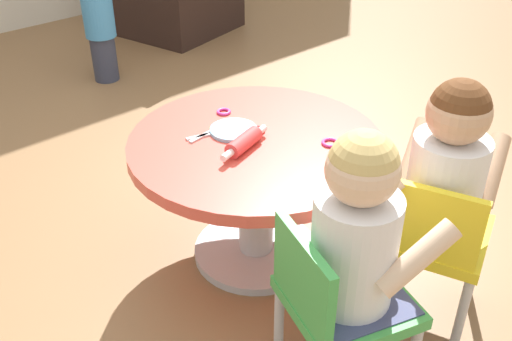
# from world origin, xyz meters

# --- Properties ---
(ground_plane) EXTENTS (10.00, 10.00, 0.00)m
(ground_plane) POSITION_xyz_m (0.00, 0.00, 0.00)
(ground_plane) COLOR olive
(craft_table) EXTENTS (0.82, 0.82, 0.47)m
(craft_table) POSITION_xyz_m (0.00, 0.00, 0.35)
(craft_table) COLOR silver
(craft_table) RESTS_ON ground
(child_chair_left) EXTENTS (0.38, 0.38, 0.54)m
(child_chair_left) POSITION_xyz_m (-0.22, -0.55, 0.31)
(child_chair_left) COLOR #B7B7BC
(child_chair_left) RESTS_ON ground
(seated_child_left) EXTENTS (0.41, 0.36, 0.51)m
(seated_child_left) POSITION_xyz_m (-0.18, -0.56, 0.53)
(seated_child_left) COLOR #3F4772
(seated_child_left) RESTS_ON ground
(child_chair_right) EXTENTS (0.39, 0.39, 0.54)m
(child_chair_right) POSITION_xyz_m (0.18, -0.56, 0.31)
(child_chair_right) COLOR #B7B7BC
(child_chair_right) RESTS_ON ground
(seated_child_right) EXTENTS (0.42, 0.38, 0.51)m
(seated_child_right) POSITION_xyz_m (0.22, -0.55, 0.53)
(seated_child_right) COLOR #3F4772
(seated_child_right) RESTS_ON ground
(toddler_standing) EXTENTS (0.17, 0.17, 0.67)m
(toddler_standing) POSITION_xyz_m (0.39, 1.74, 0.36)
(toddler_standing) COLOR #33384C
(toddler_standing) RESTS_ON ground
(rolling_pin) EXTENTS (0.23, 0.09, 0.05)m
(rolling_pin) POSITION_xyz_m (-0.07, -0.02, 0.49)
(rolling_pin) COLOR #D83F3F
(rolling_pin) RESTS_ON craft_table
(craft_scissors) EXTENTS (0.14, 0.08, 0.01)m
(craft_scissors) POSITION_xyz_m (-0.08, 0.13, 0.47)
(craft_scissors) COLOR silver
(craft_scissors) RESTS_ON craft_table
(playdough_blob_0) EXTENTS (0.15, 0.15, 0.01)m
(playdough_blob_0) POSITION_xyz_m (-0.02, 0.09, 0.48)
(playdough_blob_0) COLOR #8CCCF2
(playdough_blob_0) RESTS_ON craft_table
(cookie_cutter_0) EXTENTS (0.06, 0.06, 0.01)m
(cookie_cutter_0) POSITION_xyz_m (0.15, -0.18, 0.47)
(cookie_cutter_0) COLOR #D83FA5
(cookie_cutter_0) RESTS_ON craft_table
(cookie_cutter_1) EXTENTS (0.05, 0.05, 0.01)m
(cookie_cutter_1) POSITION_xyz_m (0.04, 0.21, 0.47)
(cookie_cutter_1) COLOR #D83FA5
(cookie_cutter_1) RESTS_ON craft_table
(cookie_cutter_2) EXTENTS (0.05, 0.05, 0.01)m
(cookie_cutter_2) POSITION_xyz_m (-0.03, -0.34, 0.47)
(cookie_cutter_2) COLOR #D83FA5
(cookie_cutter_2) RESTS_ON craft_table
(cookie_cutter_3) EXTENTS (0.06, 0.06, 0.01)m
(cookie_cutter_3) POSITION_xyz_m (0.04, 0.04, 0.47)
(cookie_cutter_3) COLOR red
(cookie_cutter_3) RESTS_ON craft_table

